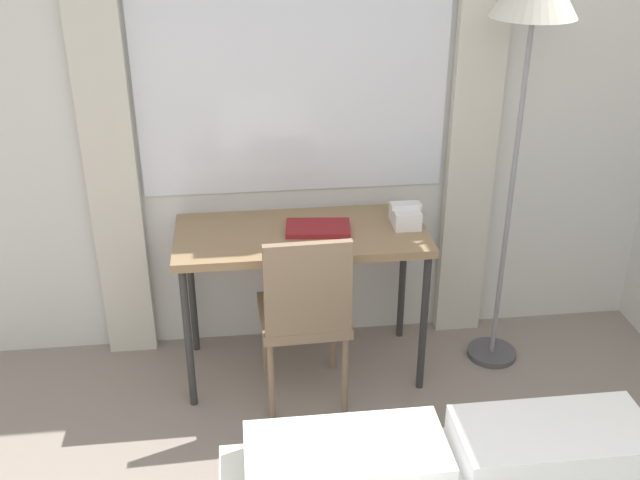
% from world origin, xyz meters
% --- Properties ---
extents(wall_back_with_window, '(4.74, 0.13, 2.70)m').
position_xyz_m(wall_back_with_window, '(0.00, 2.69, 1.35)').
color(wall_back_with_window, silver).
rests_on(wall_back_with_window, ground_plane).
extents(desk, '(1.18, 0.54, 0.77)m').
position_xyz_m(desk, '(0.00, 2.34, 0.70)').
color(desk, '#937551').
rests_on(desk, ground_plane).
extents(desk_chair, '(0.41, 0.41, 0.90)m').
position_xyz_m(desk_chair, '(-0.01, 2.07, 0.51)').
color(desk_chair, '#8C7259').
rests_on(desk_chair, ground_plane).
extents(standing_lamp, '(0.37, 0.37, 2.02)m').
position_xyz_m(standing_lamp, '(0.99, 2.33, 1.77)').
color(standing_lamp, '#4C4C51').
rests_on(standing_lamp, ground_plane).
extents(telephone, '(0.14, 0.17, 0.11)m').
position_xyz_m(telephone, '(0.50, 2.36, 0.82)').
color(telephone, white).
rests_on(telephone, desk).
extents(book, '(0.32, 0.22, 0.02)m').
position_xyz_m(book, '(0.08, 2.34, 0.78)').
color(book, maroon).
rests_on(book, desk).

